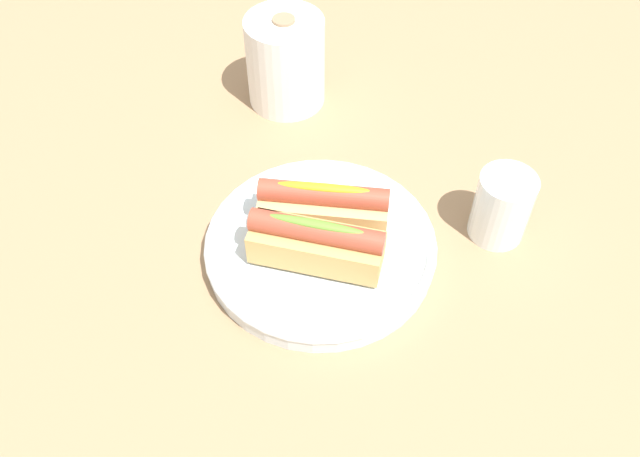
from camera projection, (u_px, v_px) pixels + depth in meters
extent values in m
plane|color=#9E7A56|center=(320.00, 249.00, 0.82)|extent=(2.40, 2.40, 0.00)
cylinder|color=silver|center=(320.00, 249.00, 0.80)|extent=(0.27, 0.27, 0.02)
torus|color=silver|center=(320.00, 243.00, 0.80)|extent=(0.27, 0.27, 0.01)
cube|color=tan|center=(316.00, 247.00, 0.76)|extent=(0.16, 0.10, 0.04)
cylinder|color=#A84733|center=(316.00, 231.00, 0.74)|extent=(0.15, 0.08, 0.03)
ellipsoid|color=olive|center=(316.00, 224.00, 0.73)|extent=(0.11, 0.05, 0.01)
cube|color=#DBB270|center=(323.00, 211.00, 0.79)|extent=(0.16, 0.09, 0.04)
cylinder|color=#A84733|center=(323.00, 195.00, 0.77)|extent=(0.15, 0.06, 0.03)
ellipsoid|color=gold|center=(324.00, 188.00, 0.76)|extent=(0.11, 0.04, 0.01)
cylinder|color=white|center=(502.00, 206.00, 0.80)|extent=(0.07, 0.07, 0.09)
cylinder|color=silver|center=(501.00, 209.00, 0.81)|extent=(0.06, 0.06, 0.08)
cylinder|color=white|center=(286.00, 62.00, 0.95)|extent=(0.11, 0.11, 0.13)
cylinder|color=#997A5B|center=(284.00, 20.00, 0.90)|extent=(0.03, 0.03, 0.00)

